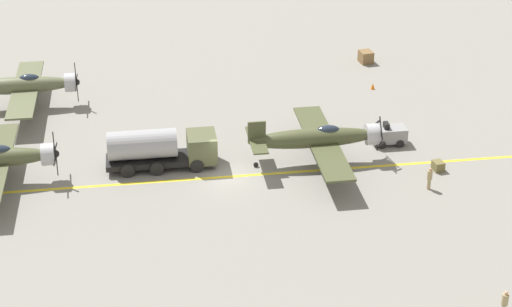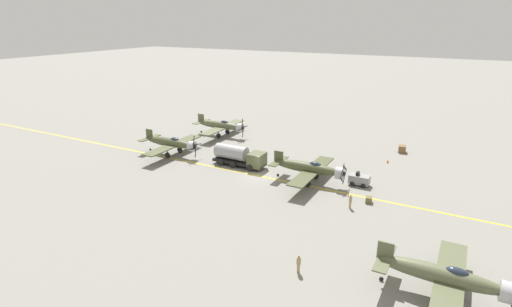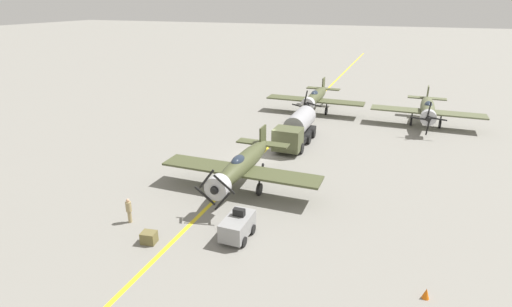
{
  "view_description": "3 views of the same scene",
  "coord_description": "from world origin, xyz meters",
  "views": [
    {
      "loc": [
        53.13,
        -5.84,
        29.85
      ],
      "look_at": [
        1.45,
        1.7,
        2.49
      ],
      "focal_mm": 60.0,
      "sensor_mm": 36.0,
      "label": 1
    },
    {
      "loc": [
        45.16,
        23.7,
        20.59
      ],
      "look_at": [
        -3.47,
        -2.59,
        1.86
      ],
      "focal_mm": 28.0,
      "sensor_mm": 36.0,
      "label": 2
    },
    {
      "loc": [
        -11.75,
        31.54,
        13.38
      ],
      "look_at": [
        -1.21,
        3.8,
        1.89
      ],
      "focal_mm": 28.0,
      "sensor_mm": 36.0,
      "label": 3
    }
  ],
  "objects": [
    {
      "name": "ground_plane",
      "position": [
        0.0,
        0.0,
        0.0
      ],
      "size": [
        400.0,
        400.0,
        0.0
      ],
      "primitive_type": "plane",
      "color": "gray"
    },
    {
      "name": "taxiway_stripe",
      "position": [
        0.0,
        0.0,
        0.0
      ],
      "size": [
        0.3,
        160.0,
        0.01
      ],
      "primitive_type": "cube",
      "color": "yellow",
      "rests_on": "ground"
    },
    {
      "name": "airplane_near_left",
      "position": [
        -14.27,
        -15.7,
        2.01
      ],
      "size": [
        12.0,
        9.98,
        3.8
      ],
      "rotation": [
        0.0,
        0.0,
        0.14
      ],
      "color": "#5A5F40",
      "rests_on": "ground"
    },
    {
      "name": "airplane_near_center",
      "position": [
        -1.37,
        -16.65,
        2.01
      ],
      "size": [
        12.0,
        9.98,
        3.78
      ],
      "rotation": [
        0.0,
        0.0,
        -0.01
      ],
      "color": "#4B5032",
      "rests_on": "ground"
    },
    {
      "name": "airplane_mid_center",
      "position": [
        -1.18,
        6.64,
        2.01
      ],
      "size": [
        12.0,
        9.98,
        3.65
      ],
      "rotation": [
        0.0,
        0.0,
        -0.08
      ],
      "color": "#474C2D",
      "rests_on": "ground"
    },
    {
      "name": "airplane_far_right",
      "position": [
        15.69,
        24.13,
        2.01
      ],
      "size": [
        12.0,
        9.98,
        3.65
      ],
      "rotation": [
        0.0,
        0.0,
        -0.23
      ],
      "color": "#5A5F40",
      "rests_on": "ground"
    },
    {
      "name": "fuel_tanker",
      "position": [
        -2.2,
        -4.68,
        1.51
      ],
      "size": [
        2.67,
        8.0,
        2.98
      ],
      "color": "black",
      "rests_on": "ground"
    },
    {
      "name": "tow_tractor",
      "position": [
        -3.41,
        12.7,
        0.79
      ],
      "size": [
        1.57,
        2.6,
        1.79
      ],
      "color": "gray",
      "rests_on": "ground"
    },
    {
      "name": "ground_crew_walking",
      "position": [
        17.88,
        13.07,
        0.93
      ],
      "size": [
        0.37,
        0.37,
        1.7
      ],
      "color": "tan",
      "rests_on": "ground"
    },
    {
      "name": "ground_crew_inspecting",
      "position": [
        3.74,
        13.54,
        0.91
      ],
      "size": [
        0.36,
        0.36,
        1.67
      ],
      "color": "tan",
      "rests_on": "ground"
    },
    {
      "name": "supply_crate_by_tanker",
      "position": [
        1.22,
        15.07,
        0.35
      ],
      "size": [
        0.95,
        0.83,
        0.71
      ],
      "primitive_type": "cube",
      "rotation": [
        0.0,
        0.0,
        0.16
      ],
      "color": "brown",
      "rests_on": "ground"
    },
    {
      "name": "supply_crate_mid_lane",
      "position": [
        -20.16,
        15.33,
        0.56
      ],
      "size": [
        1.48,
        1.29,
        1.12
      ],
      "primitive_type": "cube",
      "rotation": [
        0.0,
        0.0,
        0.14
      ],
      "color": "brown",
      "rests_on": "ground"
    },
    {
      "name": "traffic_cone",
      "position": [
        -13.9,
        14.32,
        0.28
      ],
      "size": [
        0.36,
        0.36,
        0.55
      ],
      "primitive_type": "cone",
      "color": "orange",
      "rests_on": "ground"
    }
  ]
}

